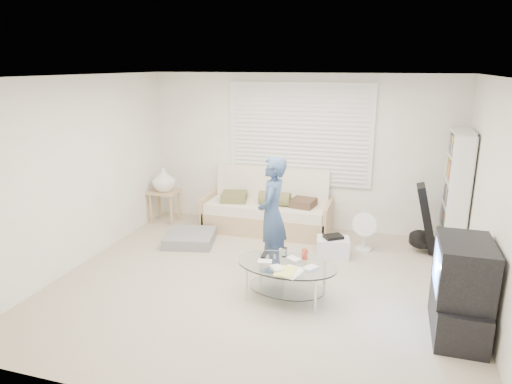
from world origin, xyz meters
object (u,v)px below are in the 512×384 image
(tv_unit, at_px, (461,290))
(coffee_table, at_px, (287,270))
(futon_sofa, at_px, (268,211))
(bookshelf, at_px, (455,194))

(tv_unit, relative_size, coffee_table, 0.82)
(futon_sofa, relative_size, tv_unit, 2.06)
(futon_sofa, height_order, coffee_table, futon_sofa)
(futon_sofa, distance_m, bookshelf, 2.81)
(coffee_table, bearing_deg, tv_unit, -6.03)
(tv_unit, bearing_deg, futon_sofa, 138.49)
(bookshelf, bearing_deg, tv_unit, -93.37)
(tv_unit, height_order, coffee_table, tv_unit)
(tv_unit, xyz_separation_m, coffee_table, (-1.81, 0.19, -0.13))
(bookshelf, height_order, tv_unit, bookshelf)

